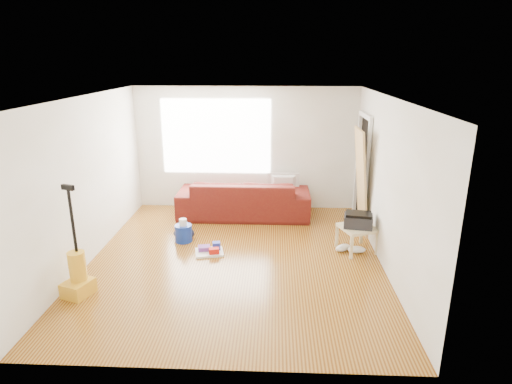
{
  "coord_description": "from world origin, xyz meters",
  "views": [
    {
      "loc": [
        0.59,
        -6.08,
        3.03
      ],
      "look_at": [
        0.29,
        0.6,
        0.93
      ],
      "focal_mm": 30.0,
      "sensor_mm": 36.0,
      "label": 1
    }
  ],
  "objects_px": {
    "backpack": "(184,239)",
    "tv_stand": "(283,201)",
    "vacuum": "(78,275)",
    "cleaning_tray": "(210,250)",
    "sofa": "(244,216)",
    "bucket": "(184,241)",
    "side_table": "(357,230)"
  },
  "relations": [
    {
      "from": "vacuum",
      "to": "sofa",
      "type": "bearing_deg",
      "value": 76.26
    },
    {
      "from": "backpack",
      "to": "sofa",
      "type": "bearing_deg",
      "value": 61.62
    },
    {
      "from": "cleaning_tray",
      "to": "backpack",
      "type": "relative_size",
      "value": 1.37
    },
    {
      "from": "cleaning_tray",
      "to": "vacuum",
      "type": "bearing_deg",
      "value": -139.85
    },
    {
      "from": "cleaning_tray",
      "to": "backpack",
      "type": "bearing_deg",
      "value": 134.62
    },
    {
      "from": "side_table",
      "to": "bucket",
      "type": "height_order",
      "value": "side_table"
    },
    {
      "from": "tv_stand",
      "to": "backpack",
      "type": "relative_size",
      "value": 1.81
    },
    {
      "from": "vacuum",
      "to": "cleaning_tray",
      "type": "bearing_deg",
      "value": 59.47
    },
    {
      "from": "vacuum",
      "to": "tv_stand",
      "type": "bearing_deg",
      "value": 69.57
    },
    {
      "from": "tv_stand",
      "to": "side_table",
      "type": "relative_size",
      "value": 1.01
    },
    {
      "from": "side_table",
      "to": "vacuum",
      "type": "distance_m",
      "value": 4.24
    },
    {
      "from": "bucket",
      "to": "tv_stand",
      "type": "bearing_deg",
      "value": 42.09
    },
    {
      "from": "bucket",
      "to": "cleaning_tray",
      "type": "distance_m",
      "value": 0.69
    },
    {
      "from": "sofa",
      "to": "backpack",
      "type": "distance_m",
      "value": 1.54
    },
    {
      "from": "sofa",
      "to": "backpack",
      "type": "xyz_separation_m",
      "value": [
        -0.97,
        -1.2,
        0.0
      ]
    },
    {
      "from": "sofa",
      "to": "tv_stand",
      "type": "xyz_separation_m",
      "value": [
        0.78,
        0.27,
        0.22
      ]
    },
    {
      "from": "sofa",
      "to": "backpack",
      "type": "relative_size",
      "value": 6.95
    },
    {
      "from": "side_table",
      "to": "backpack",
      "type": "height_order",
      "value": "side_table"
    },
    {
      "from": "backpack",
      "to": "vacuum",
      "type": "xyz_separation_m",
      "value": [
        -1.03,
        -1.87,
        0.28
      ]
    },
    {
      "from": "backpack",
      "to": "tv_stand",
      "type": "bearing_deg",
      "value": 50.6
    },
    {
      "from": "cleaning_tray",
      "to": "backpack",
      "type": "xyz_separation_m",
      "value": [
        -0.54,
        0.55,
        -0.05
      ]
    },
    {
      "from": "sofa",
      "to": "backpack",
      "type": "height_order",
      "value": "sofa"
    },
    {
      "from": "sofa",
      "to": "side_table",
      "type": "height_order",
      "value": "side_table"
    },
    {
      "from": "sofa",
      "to": "cleaning_tray",
      "type": "xyz_separation_m",
      "value": [
        -0.43,
        -1.75,
        0.05
      ]
    },
    {
      "from": "bucket",
      "to": "cleaning_tray",
      "type": "xyz_separation_m",
      "value": [
        0.52,
        -0.45,
        0.05
      ]
    },
    {
      "from": "bucket",
      "to": "vacuum",
      "type": "relative_size",
      "value": 0.2
    },
    {
      "from": "cleaning_tray",
      "to": "backpack",
      "type": "distance_m",
      "value": 0.77
    },
    {
      "from": "tv_stand",
      "to": "bucket",
      "type": "height_order",
      "value": "tv_stand"
    },
    {
      "from": "cleaning_tray",
      "to": "vacuum",
      "type": "xyz_separation_m",
      "value": [
        -1.57,
        -1.32,
        0.23
      ]
    },
    {
      "from": "backpack",
      "to": "vacuum",
      "type": "relative_size",
      "value": 0.25
    },
    {
      "from": "cleaning_tray",
      "to": "vacuum",
      "type": "relative_size",
      "value": 0.34
    },
    {
      "from": "tv_stand",
      "to": "backpack",
      "type": "xyz_separation_m",
      "value": [
        -1.75,
        -1.47,
        -0.22
      ]
    }
  ]
}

